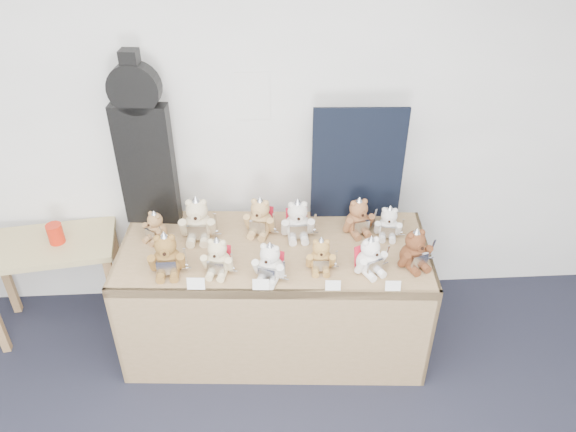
{
  "coord_description": "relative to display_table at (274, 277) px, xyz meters",
  "views": [
    {
      "loc": [
        0.27,
        -0.68,
        2.84
      ],
      "look_at": [
        0.42,
        1.88,
        1.07
      ],
      "focal_mm": 35.0,
      "sensor_mm": 36.0,
      "label": 1
    }
  ],
  "objects": [
    {
      "name": "room_shell",
      "position": [
        -0.09,
        0.59,
        0.92
      ],
      "size": [
        6.0,
        6.0,
        6.0
      ],
      "color": "white",
      "rests_on": "floor"
    },
    {
      "name": "display_table",
      "position": [
        0.0,
        0.0,
        0.0
      ],
      "size": [
        1.91,
        0.9,
        0.77
      ],
      "rotation": [
        0.0,
        0.0,
        -0.07
      ],
      "color": "olive",
      "rests_on": "floor"
    },
    {
      "name": "side_table",
      "position": [
        -1.43,
        0.32,
        -0.04
      ],
      "size": [
        0.88,
        0.57,
        0.69
      ],
      "rotation": [
        0.0,
        0.0,
        0.14
      ],
      "color": "#998952",
      "rests_on": "floor"
    },
    {
      "name": "guitar_case",
      "position": [
        -0.75,
        0.43,
        0.7
      ],
      "size": [
        0.34,
        0.14,
        1.1
      ],
      "rotation": [
        0.0,
        0.0,
        -0.11
      ],
      "color": "black",
      "rests_on": "display_table"
    },
    {
      "name": "navy_board",
      "position": [
        0.53,
        0.39,
        0.54
      ],
      "size": [
        0.56,
        0.05,
        0.75
      ],
      "primitive_type": "cube",
      "rotation": [
        0.0,
        0.0,
        -0.05
      ],
      "color": "black",
      "rests_on": "display_table"
    },
    {
      "name": "red_cup",
      "position": [
        -1.36,
        0.33,
        0.14
      ],
      "size": [
        0.1,
        0.1,
        0.13
      ],
      "primitive_type": "cylinder",
      "color": "red",
      "rests_on": "side_table"
    },
    {
      "name": "teddy_front_far_left",
      "position": [
        -0.6,
        -0.11,
        0.28
      ],
      "size": [
        0.23,
        0.19,
        0.29
      ],
      "rotation": [
        0.0,
        0.0,
        0.03
      ],
      "color": "brown",
      "rests_on": "display_table"
    },
    {
      "name": "teddy_front_left",
      "position": [
        -0.32,
        -0.12,
        0.27
      ],
      "size": [
        0.21,
        0.19,
        0.25
      ],
      "rotation": [
        0.0,
        0.0,
        -0.22
      ],
      "color": "beige",
      "rests_on": "display_table"
    },
    {
      "name": "teddy_front_centre",
      "position": [
        -0.03,
        -0.19,
        0.27
      ],
      "size": [
        0.21,
        0.2,
        0.26
      ],
      "rotation": [
        0.0,
        0.0,
        -0.37
      ],
      "color": "silver",
      "rests_on": "display_table"
    },
    {
      "name": "teddy_front_right",
      "position": [
        0.26,
        -0.13,
        0.26
      ],
      "size": [
        0.19,
        0.15,
        0.23
      ],
      "rotation": [
        0.0,
        0.0,
        -0.06
      ],
      "color": "#A67A3F",
      "rests_on": "display_table"
    },
    {
      "name": "teddy_front_far_right",
      "position": [
        0.53,
        -0.17,
        0.27
      ],
      "size": [
        0.21,
        0.2,
        0.26
      ],
      "rotation": [
        0.0,
        0.0,
        0.44
      ],
      "color": "white",
      "rests_on": "display_table"
    },
    {
      "name": "teddy_front_end",
      "position": [
        0.79,
        -0.13,
        0.27
      ],
      "size": [
        0.22,
        0.21,
        0.27
      ],
      "rotation": [
        0.0,
        0.0,
        0.37
      ],
      "color": "brown",
      "rests_on": "display_table"
    },
    {
      "name": "teddy_back_left",
      "position": [
        -0.45,
        0.21,
        0.29
      ],
      "size": [
        0.25,
        0.2,
        0.31
      ],
      "rotation": [
        0.0,
        0.0,
        -0.04
      ],
      "color": "beige",
      "rests_on": "display_table"
    },
    {
      "name": "teddy_back_centre_left",
      "position": [
        -0.07,
        0.24,
        0.27
      ],
      "size": [
        0.22,
        0.21,
        0.27
      ],
      "rotation": [
        0.0,
        0.0,
        -0.32
      ],
      "color": "tan",
      "rests_on": "display_table"
    },
    {
      "name": "teddy_back_centre_right",
      "position": [
        0.15,
        0.19,
        0.28
      ],
      "size": [
        0.23,
        0.19,
        0.28
      ],
      "rotation": [
        0.0,
        0.0,
        0.02
      ],
      "color": "silver",
      "rests_on": "display_table"
    },
    {
      "name": "teddy_back_right",
      "position": [
        0.53,
        0.21,
        0.27
      ],
      "size": [
        0.22,
        0.2,
        0.26
      ],
      "rotation": [
        0.0,
        0.0,
        0.25
      ],
      "color": "#8E5B39",
      "rests_on": "display_table"
    },
    {
      "name": "teddy_back_end",
      "position": [
        0.71,
        0.16,
        0.26
      ],
      "size": [
        0.19,
        0.17,
        0.23
      ],
      "rotation": [
        0.0,
        0.0,
        -0.2
      ],
      "color": "silver",
      "rests_on": "display_table"
    },
    {
      "name": "teddy_back_far_left",
      "position": [
        -0.71,
        0.21,
        0.25
      ],
      "size": [
        0.17,
        0.18,
        0.22
      ],
      "rotation": [
        0.0,
        0.0,
        -0.67
      ],
      "color": "#9C7349",
      "rests_on": "display_table"
    },
    {
      "name": "entry_card_a",
      "position": [
        -0.43,
        -0.26,
        0.2
      ],
      "size": [
        0.1,
        0.03,
        0.07
      ],
      "primitive_type": "cube",
      "rotation": [
        -0.24,
        0.0,
        -0.07
      ],
      "color": "white",
      "rests_on": "display_table"
    },
    {
      "name": "entry_card_b",
      "position": [
        -0.08,
        -0.29,
        0.2
      ],
      "size": [
        0.09,
        0.03,
        0.06
      ],
      "primitive_type": "cube",
      "rotation": [
        -0.24,
        0.0,
        -0.07
      ],
      "color": "white",
      "rests_on": "display_table"
    },
    {
      "name": "entry_card_c",
      "position": [
        0.31,
        -0.32,
        0.2
      ],
      "size": [
        0.08,
        0.02,
        0.06
      ],
      "primitive_type": "cube",
      "rotation": [
        -0.24,
        0.0,
        -0.07
      ],
      "color": "white",
      "rests_on": "display_table"
    },
    {
      "name": "entry_card_d",
      "position": [
        0.63,
        -0.34,
        0.2
      ],
      "size": [
        0.09,
        0.02,
        0.06
      ],
      "primitive_type": "cube",
      "rotation": [
        -0.24,
        0.0,
        -0.07
      ],
      "color": "white",
      "rests_on": "display_table"
    }
  ]
}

